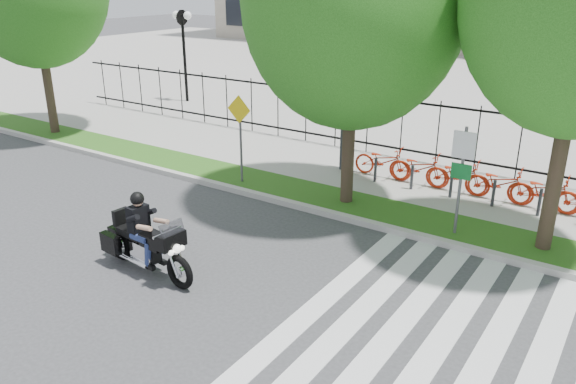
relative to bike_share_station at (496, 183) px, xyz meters
The scene contains 12 objects.
ground 8.05m from the bike_share_station, 116.21° to the right, with size 120.00×120.00×0.00m, color #38383B.
curb 4.74m from the bike_share_station, 138.84° to the right, with size 60.00×0.20×0.15m, color #B1AFA6.
grass_verge 4.23m from the bike_share_station, 147.61° to the right, with size 60.00×1.50×0.15m, color #1E4B12.
sidewalk 3.59m from the bike_share_station, behind, with size 60.00×3.50×0.15m, color #9C9A92.
plaza 18.16m from the bike_share_station, 101.26° to the left, with size 80.00×34.00×0.10m, color #9C9A92.
crosswalk_stripes 7.34m from the bike_share_station, 79.91° to the right, with size 5.70×8.00×0.01m, color silver, non-canonical shape.
iron_fence 4.10m from the bike_share_station, 150.53° to the left, with size 30.00×0.06×2.00m, color black, non-canonical shape.
lamp_post_left 16.47m from the bike_share_station, 162.83° to the left, with size 1.06×0.70×4.25m.
bike_share_station is the anchor object (origin of this frame).
sign_pole_regulatory 2.85m from the bike_share_station, 94.26° to the right, with size 0.50×0.09×2.50m.
sign_pole_warning 7.01m from the bike_share_station, 157.79° to the right, with size 0.78×0.09×2.49m.
motorcycle_rider 9.05m from the bike_share_station, 122.63° to the right, with size 2.68×0.87×2.07m.
Camera 1 is at (6.69, -7.24, 5.68)m, focal length 35.00 mm.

